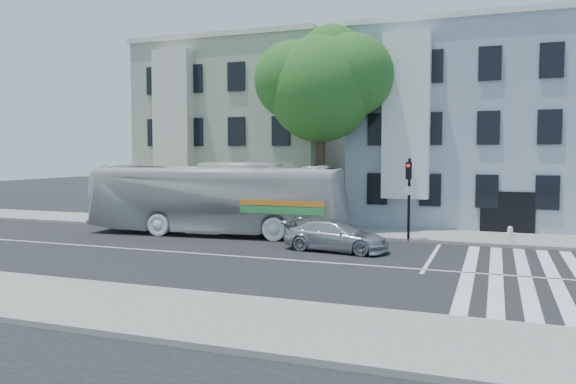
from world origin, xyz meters
The scene contains 11 objects.
ground centered at (0.00, 0.00, 0.00)m, with size 120.00×120.00×0.00m, color black.
sidewalk_far centered at (0.00, 8.00, 0.07)m, with size 80.00×4.00×0.15m, color gray.
sidewalk_near centered at (0.00, -8.00, 0.07)m, with size 80.00×4.00×0.15m, color gray.
building_left centered at (-7.00, 15.00, 5.50)m, with size 12.00×10.00×11.00m, color #99A288.
building_right centered at (7.00, 15.00, 5.50)m, with size 12.00×10.00×11.00m, color #9EAABC.
street_tree centered at (0.06, 8.74, 7.83)m, with size 7.30×5.90×11.10m.
bus centered at (-4.47, 5.20, 1.83)m, with size 13.15×3.08×3.66m, color silver.
sedan centered at (2.52, 2.60, 0.65)m, with size 4.48×1.82×1.30m, color silver.
hedge centered at (-4.00, 6.30, 0.50)m, with size 8.50×0.84×0.70m, color #2D541B, non-canonical shape.
traffic_signal centered at (5.06, 5.95, 2.51)m, with size 0.40×0.52×3.89m.
fire_hydrant centered at (9.47, 6.59, 0.53)m, with size 0.40×0.24×0.73m.
Camera 1 is at (8.82, -20.14, 4.14)m, focal length 35.00 mm.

